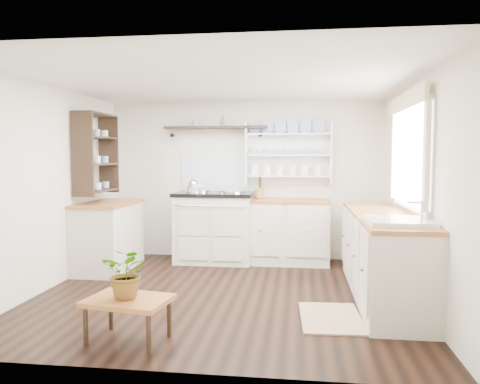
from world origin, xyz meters
name	(u,v)px	position (x,y,z in m)	size (l,w,h in m)	color
floor	(224,293)	(0.00, 0.00, 0.00)	(4.00, 3.80, 0.01)	black
wall_back	(244,180)	(0.00, 1.90, 1.15)	(4.00, 0.02, 2.30)	beige
wall_right	(416,191)	(2.00, 0.00, 1.15)	(0.02, 3.80, 2.30)	beige
wall_left	(49,187)	(-2.00, 0.00, 1.15)	(0.02, 3.80, 2.30)	beige
ceiling	(223,81)	(0.00, 0.00, 2.30)	(4.00, 3.80, 0.01)	white
window	(409,150)	(1.95, 0.15, 1.56)	(0.08, 1.55, 1.22)	white
aga_cooker	(215,226)	(-0.39, 1.57, 0.50)	(1.11, 0.77, 1.02)	beige
back_cabinets	(284,230)	(0.60, 1.60, 0.46)	(1.27, 0.63, 0.90)	beige
right_cabinets	(383,254)	(1.70, 0.10, 0.46)	(0.62, 2.43, 0.90)	beige
belfast_sink	(398,234)	(1.70, -0.65, 0.80)	(0.55, 0.60, 0.45)	white
left_cabinets	(108,235)	(-1.70, 0.90, 0.46)	(0.62, 1.13, 0.90)	beige
plate_rack	(288,153)	(0.65, 1.86, 1.56)	(1.20, 0.22, 0.90)	white
high_shelf	(216,128)	(-0.40, 1.78, 1.91)	(1.50, 0.29, 0.16)	black
left_shelving	(96,153)	(-1.84, 0.90, 1.55)	(0.28, 0.80, 1.05)	black
kettle	(193,189)	(-0.67, 1.45, 1.05)	(0.20, 0.20, 0.24)	silver
utensil_crock	(259,193)	(0.24, 1.68, 0.98)	(0.12, 0.12, 0.14)	#A1713B
center_table	(128,304)	(-0.56, -1.40, 0.31)	(0.72, 0.56, 0.35)	brown
potted_plant	(128,273)	(-0.56, -1.40, 0.56)	(0.38, 0.33, 0.42)	#3F7233
floor_rug	(331,318)	(1.11, -0.66, 0.01)	(0.55, 0.85, 0.02)	#9D715B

